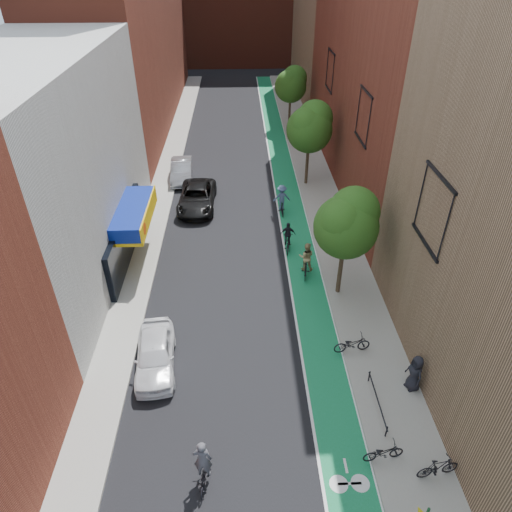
{
  "coord_description": "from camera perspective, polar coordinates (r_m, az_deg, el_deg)",
  "views": [
    {
      "loc": [
        0.21,
        -9.86,
        16.48
      ],
      "look_at": [
        1.05,
        11.71,
        1.5
      ],
      "focal_mm": 32.0,
      "sensor_mm": 36.0,
      "label": 1
    }
  ],
  "objects": [
    {
      "name": "pedestrian",
      "position": [
        21.49,
        19.24,
        -13.64
      ],
      "size": [
        0.83,
        1.04,
        1.86
      ],
      "primitive_type": "imported",
      "rotation": [
        0.0,
        0.0,
        -1.29
      ],
      "color": "black",
      "rests_on": "sidewalk_right"
    },
    {
      "name": "building_left_white",
      "position": [
        28.37,
        -25.69,
        9.6
      ],
      "size": [
        8.0,
        20.0,
        12.0
      ],
      "primitive_type": "cube",
      "color": "silver",
      "rests_on": "ground"
    },
    {
      "name": "tree_near",
      "position": [
        23.77,
        11.34,
        4.17
      ],
      "size": [
        3.4,
        3.36,
        6.42
      ],
      "color": "#332619",
      "rests_on": "ground"
    },
    {
      "name": "sidewalk_left",
      "position": [
        39.92,
        -11.13,
        9.83
      ],
      "size": [
        2.0,
        68.0,
        0.15
      ],
      "primitive_type": "cube",
      "color": "gray",
      "rests_on": "ground"
    },
    {
      "name": "cyclist_lane_mid",
      "position": [
        29.21,
        4.01,
        1.99
      ],
      "size": [
        0.98,
        1.82,
        1.94
      ],
      "rotation": [
        0.0,
        0.0,
        3.0
      ],
      "color": "black",
      "rests_on": "ground"
    },
    {
      "name": "bike_lane",
      "position": [
        39.65,
        3.52,
        10.14
      ],
      "size": [
        2.0,
        68.0,
        0.01
      ],
      "primitive_type": "cube",
      "color": "#12692F",
      "rests_on": "ground"
    },
    {
      "name": "building_left_far_red",
      "position": [
        53.34,
        -16.25,
        27.7
      ],
      "size": [
        8.0,
        36.0,
        22.0
      ],
      "primitive_type": "cube",
      "color": "maroon",
      "rests_on": "ground"
    },
    {
      "name": "tree_mid",
      "position": [
        36.22,
        6.79,
        15.86
      ],
      "size": [
        3.55,
        3.53,
        6.74
      ],
      "color": "#332619",
      "rests_on": "ground"
    },
    {
      "name": "sidewalk_right",
      "position": [
        39.94,
        7.15,
        10.23
      ],
      "size": [
        3.0,
        68.0,
        0.15
      ],
      "primitive_type": "cube",
      "color": "gray",
      "rests_on": "ground"
    },
    {
      "name": "ground",
      "position": [
        19.21,
        -1.93,
        -24.37
      ],
      "size": [
        160.0,
        160.0,
        0.0
      ],
      "primitive_type": "plane",
      "color": "black",
      "rests_on": "ground"
    },
    {
      "name": "parked_bike_far",
      "position": [
        19.35,
        15.64,
        -22.55
      ],
      "size": [
        1.67,
        0.78,
        0.85
      ],
      "primitive_type": "imported",
      "rotation": [
        0.0,
        0.0,
        1.71
      ],
      "color": "black",
      "rests_on": "sidewalk_right"
    },
    {
      "name": "cyclist_lane_far",
      "position": [
        33.19,
        3.23,
        6.93
      ],
      "size": [
        1.25,
        1.69,
        2.2
      ],
      "rotation": [
        0.0,
        0.0,
        3.22
      ],
      "color": "black",
      "rests_on": "ground"
    },
    {
      "name": "building_right_far_tan",
      "position": [
        61.47,
        9.97,
        27.33
      ],
      "size": [
        8.0,
        20.0,
        18.0
      ],
      "primitive_type": "cube",
      "color": "#8C6B4C",
      "rests_on": "ground"
    },
    {
      "name": "parked_car_silver",
      "position": [
        38.93,
        -9.29,
        10.52
      ],
      "size": [
        1.93,
        4.85,
        1.57
      ],
      "primitive_type": "imported",
      "rotation": [
        0.0,
        0.0,
        0.06
      ],
      "color": "#94979D",
      "rests_on": "ground"
    },
    {
      "name": "cyclist_lead",
      "position": [
        18.26,
        -6.6,
        -24.86
      ],
      "size": [
        0.72,
        1.64,
        2.23
      ],
      "rotation": [
        0.0,
        0.0,
        3.06
      ],
      "color": "black",
      "rests_on": "ground"
    },
    {
      "name": "parked_car_white",
      "position": [
        22.03,
        -12.51,
        -11.89
      ],
      "size": [
        2.21,
        4.58,
        1.51
      ],
      "primitive_type": "imported",
      "rotation": [
        0.0,
        0.0,
        0.1
      ],
      "color": "white",
      "rests_on": "ground"
    },
    {
      "name": "parked_car_black",
      "position": [
        34.37,
        -7.39,
        7.28
      ],
      "size": [
        2.76,
        5.72,
        1.57
      ],
      "primitive_type": "imported",
      "rotation": [
        0.0,
        0.0,
        -0.03
      ],
      "color": "black",
      "rests_on": "ground"
    },
    {
      "name": "parked_bike_mid",
      "position": [
        19.52,
        21.83,
        -23.33
      ],
      "size": [
        1.71,
        0.72,
        0.99
      ],
      "primitive_type": "imported",
      "rotation": [
        0.0,
        0.0,
        1.73
      ],
      "color": "black",
      "rests_on": "sidewalk_right"
    },
    {
      "name": "cyclist_lane_near",
      "position": [
        26.97,
        6.27,
        -0.71
      ],
      "size": [
        0.98,
        1.82,
        2.16
      ],
      "rotation": [
        0.0,
        0.0,
        2.98
      ],
      "color": "black",
      "rests_on": "ground"
    },
    {
      "name": "parked_bike_near",
      "position": [
        22.64,
        11.92,
        -10.7
      ],
      "size": [
        1.85,
        0.85,
        0.94
      ],
      "primitive_type": "imported",
      "rotation": [
        0.0,
        0.0,
        1.7
      ],
      "color": "black",
      "rests_on": "sidewalk_right"
    },
    {
      "name": "building_right_mid_red",
      "position": [
        38.15,
        17.5,
        25.11
      ],
      "size": [
        8.0,
        28.0,
        22.0
      ],
      "primitive_type": "cube",
      "color": "maroon",
      "rests_on": "ground"
    },
    {
      "name": "tree_far",
      "position": [
        49.66,
        4.41,
        20.7
      ],
      "size": [
        3.3,
        3.25,
        6.21
      ],
      "color": "#332619",
      "rests_on": "ground"
    }
  ]
}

